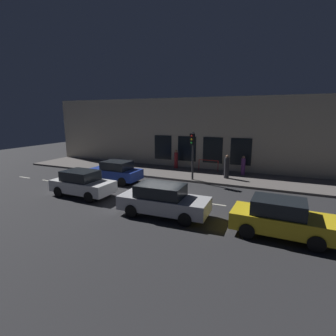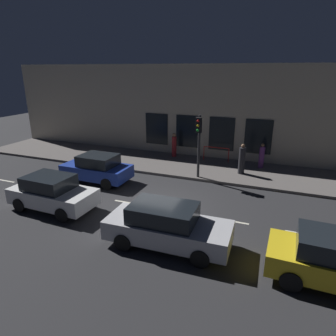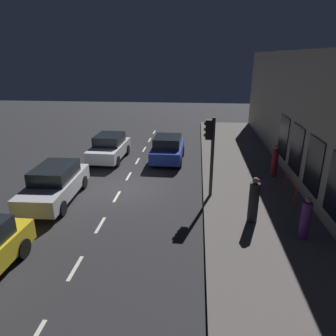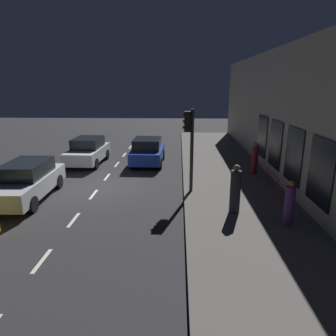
% 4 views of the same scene
% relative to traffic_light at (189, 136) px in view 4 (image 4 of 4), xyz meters
% --- Properties ---
extents(ground_plane, '(60.00, 60.00, 0.00)m').
position_rel_traffic_light_xyz_m(ground_plane, '(-4.20, 0.77, -2.58)').
color(ground_plane, '#28282B').
extents(sidewalk, '(4.50, 32.00, 0.15)m').
position_rel_traffic_light_xyz_m(sidewalk, '(2.05, 0.77, -2.51)').
color(sidewalk, '#5B5654').
rests_on(sidewalk, ground).
extents(building_facade, '(0.65, 32.00, 6.45)m').
position_rel_traffic_light_xyz_m(building_facade, '(4.59, 0.77, 0.64)').
color(building_facade, '#B2A893').
rests_on(building_facade, ground).
extents(lane_centre_line, '(0.12, 27.20, 0.01)m').
position_rel_traffic_light_xyz_m(lane_centre_line, '(-4.20, -0.23, -2.58)').
color(lane_centre_line, beige).
rests_on(lane_centre_line, ground).
extents(traffic_light, '(0.49, 0.32, 3.58)m').
position_rel_traffic_light_xyz_m(traffic_light, '(0.00, 0.00, 0.00)').
color(traffic_light, '#2D2D30').
rests_on(traffic_light, sidewalk).
extents(parked_car_0, '(1.95, 3.97, 1.58)m').
position_rel_traffic_light_xyz_m(parked_car_0, '(-5.98, 5.13, -1.79)').
color(parked_car_0, silver).
rests_on(parked_car_0, ground).
extents(parked_car_2, '(1.96, 4.54, 1.58)m').
position_rel_traffic_light_xyz_m(parked_car_2, '(-6.83, -0.80, -1.79)').
color(parked_car_2, '#B7B7BC').
rests_on(parked_car_2, ground).
extents(parked_car_3, '(1.93, 3.87, 1.58)m').
position_rel_traffic_light_xyz_m(parked_car_3, '(-2.33, 5.22, -1.79)').
color(parked_car_3, '#1E389E').
rests_on(parked_car_3, ground).
extents(pedestrian_0, '(0.45, 0.45, 1.56)m').
position_rel_traffic_light_xyz_m(pedestrian_0, '(3.21, -3.26, -1.71)').
color(pedestrian_0, '#5B2D70').
rests_on(pedestrian_0, sidewalk).
extents(pedestrian_1, '(0.39, 0.39, 1.70)m').
position_rel_traffic_light_xyz_m(pedestrian_1, '(3.52, 2.74, -1.62)').
color(pedestrian_1, maroon).
rests_on(pedestrian_1, sidewalk).
extents(pedestrian_2, '(0.45, 0.45, 1.81)m').
position_rel_traffic_light_xyz_m(pedestrian_2, '(1.62, -2.25, -1.59)').
color(pedestrian_2, '#232328').
rests_on(pedestrian_2, sidewalk).
extents(red_railing, '(0.05, 1.74, 0.97)m').
position_rel_traffic_light_xyz_m(red_railing, '(3.51, -0.29, -1.73)').
color(red_railing, red).
rests_on(red_railing, sidewalk).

